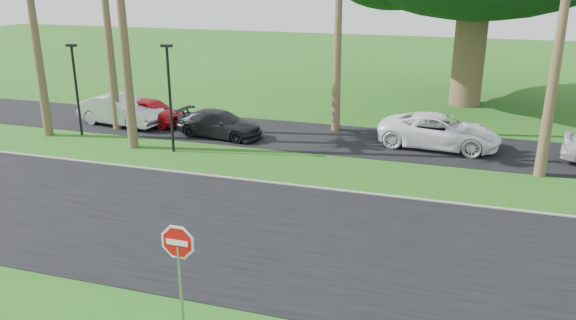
# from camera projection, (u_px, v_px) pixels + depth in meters

# --- Properties ---
(ground) EXTENTS (120.00, 120.00, 0.00)m
(ground) POSITION_uv_depth(u_px,v_px,m) (219.00, 261.00, 15.22)
(ground) COLOR #285314
(ground) RESTS_ON ground
(road) EXTENTS (120.00, 8.00, 0.02)m
(road) POSITION_uv_depth(u_px,v_px,m) (246.00, 230.00, 17.03)
(road) COLOR black
(road) RESTS_ON ground
(parking_strip) EXTENTS (120.00, 5.00, 0.02)m
(parking_strip) POSITION_uv_depth(u_px,v_px,m) (328.00, 138.00, 26.52)
(parking_strip) COLOR black
(parking_strip) RESTS_ON ground
(curb) EXTENTS (120.00, 0.12, 0.06)m
(curb) POSITION_uv_depth(u_px,v_px,m) (287.00, 184.00, 20.68)
(curb) COLOR gray
(curb) RESTS_ON ground
(stop_sign_near) EXTENTS (1.05, 0.07, 2.62)m
(stop_sign_near) POSITION_uv_depth(u_px,v_px,m) (179.00, 256.00, 11.80)
(stop_sign_near) COLOR gray
(stop_sign_near) RESTS_ON ground
(streetlight_left) EXTENTS (0.45, 0.25, 4.34)m
(streetlight_left) POSITION_uv_depth(u_px,v_px,m) (76.00, 84.00, 26.31)
(streetlight_left) COLOR black
(streetlight_left) RESTS_ON ground
(streetlight_right) EXTENTS (0.45, 0.25, 4.64)m
(streetlight_right) POSITION_uv_depth(u_px,v_px,m) (170.00, 92.00, 23.79)
(streetlight_right) COLOR black
(streetlight_right) RESTS_ON ground
(car_silver) EXTENTS (4.83, 2.32, 1.53)m
(car_silver) POSITION_uv_depth(u_px,v_px,m) (121.00, 111.00, 28.60)
(car_silver) COLOR #ADAFB4
(car_silver) RESTS_ON ground
(car_red) EXTENTS (4.18, 2.22, 1.35)m
(car_red) POSITION_uv_depth(u_px,v_px,m) (151.00, 112.00, 28.79)
(car_red) COLOR maroon
(car_red) RESTS_ON ground
(car_dark) EXTENTS (4.41, 2.21, 1.23)m
(car_dark) POSITION_uv_depth(u_px,v_px,m) (220.00, 124.00, 26.62)
(car_dark) COLOR black
(car_dark) RESTS_ON ground
(car_minivan) EXTENTS (5.47, 2.88, 1.47)m
(car_minivan) POSITION_uv_depth(u_px,v_px,m) (439.00, 132.00, 24.94)
(car_minivan) COLOR white
(car_minivan) RESTS_ON ground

